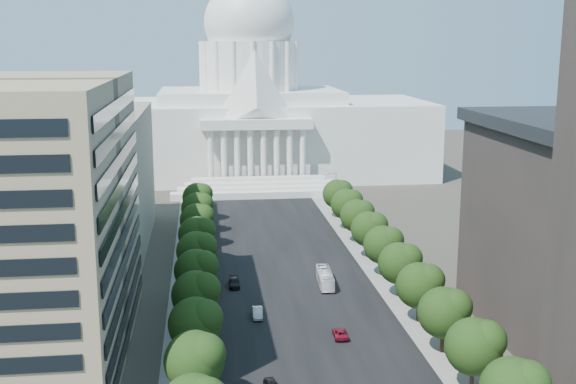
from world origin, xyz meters
name	(u,v)px	position (x,y,z in m)	size (l,w,h in m)	color
road_asphalt	(281,252)	(0.00, 90.00, 0.00)	(30.00, 260.00, 0.01)	black
sidewalk_left	(193,255)	(-19.00, 90.00, 0.00)	(8.00, 260.00, 0.02)	gray
sidewalk_right	(366,249)	(19.00, 90.00, 0.00)	(8.00, 260.00, 0.02)	gray
capitol	(250,116)	(0.00, 184.89, 20.01)	(120.00, 56.00, 73.00)	white
office_block_left_far	(58,181)	(-48.00, 100.00, 15.00)	(38.00, 52.00, 30.00)	gray
tree_l_b	(197,359)	(-17.66, 23.81, 6.45)	(7.79, 7.60, 9.97)	#33261C
tree_l_c	(197,322)	(-17.66, 35.81, 6.45)	(7.79, 7.60, 9.97)	#33261C
tree_l_d	(198,293)	(-17.66, 47.81, 6.45)	(7.79, 7.60, 9.97)	#33261C
tree_l_e	(198,270)	(-17.66, 59.81, 6.45)	(7.79, 7.60, 9.97)	#33261C
tree_l_f	(198,250)	(-17.66, 71.81, 6.45)	(7.79, 7.60, 9.97)	#33261C
tree_l_g	(198,233)	(-17.66, 83.81, 6.45)	(7.79, 7.60, 9.97)	#33261C
tree_l_h	(198,219)	(-17.66, 95.81, 6.45)	(7.79, 7.60, 9.97)	#33261C
tree_l_i	(198,207)	(-17.66, 107.81, 6.45)	(7.79, 7.60, 9.97)	#33261C
tree_l_j	(199,197)	(-17.66, 119.81, 6.45)	(7.79, 7.60, 9.97)	#33261C
tree_r_b	(477,345)	(18.34, 23.81, 6.45)	(7.79, 7.60, 9.97)	#33261C
tree_r_c	(446,311)	(18.34, 35.81, 6.45)	(7.79, 7.60, 9.97)	#33261C
tree_r_d	(422,284)	(18.34, 47.81, 6.45)	(7.79, 7.60, 9.97)	#33261C
tree_r_e	(401,262)	(18.34, 59.81, 6.45)	(7.79, 7.60, 9.97)	#33261C
tree_r_f	(385,244)	(18.34, 71.81, 6.45)	(7.79, 7.60, 9.97)	#33261C
tree_r_g	(370,228)	(18.34, 83.81, 6.45)	(7.79, 7.60, 9.97)	#33261C
tree_r_h	(358,215)	(18.34, 95.81, 6.45)	(7.79, 7.60, 9.97)	#33261C
tree_r_i	(348,203)	(18.34, 107.81, 6.45)	(7.79, 7.60, 9.97)	#33261C
tree_r_j	(339,193)	(18.34, 119.81, 6.45)	(7.79, 7.60, 9.97)	#33261C
streetlight_b	(458,317)	(19.90, 35.00, 5.82)	(2.61, 0.44, 9.00)	gray
streetlight_c	(410,265)	(19.90, 60.00, 5.82)	(2.61, 0.44, 9.00)	gray
streetlight_d	(376,229)	(19.90, 85.00, 5.82)	(2.61, 0.44, 9.00)	gray
streetlight_e	(352,204)	(19.90, 110.00, 5.82)	(2.61, 0.44, 9.00)	gray
streetlight_f	(334,184)	(19.90, 135.00, 5.82)	(2.61, 0.44, 9.00)	gray
car_silver	(258,313)	(-7.94, 52.90, 0.78)	(1.64, 4.72, 1.55)	#A2A6A9
car_red	(340,334)	(4.14, 43.04, 0.64)	(2.11, 4.57, 1.27)	maroon
car_dark_b	(234,283)	(-11.09, 68.67, 0.74)	(2.07, 5.10, 1.48)	black
city_bus	(325,278)	(5.92, 67.43, 1.46)	(2.45, 10.48, 2.92)	white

